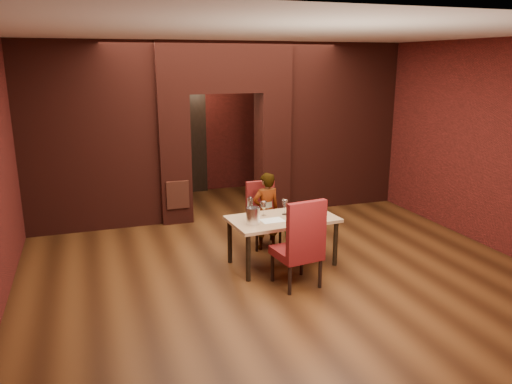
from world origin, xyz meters
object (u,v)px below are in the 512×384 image
Objects in this scene: chair_near at (297,242)px; wine_glass_a at (264,209)px; person_seated at (266,211)px; wine_glass_c at (303,211)px; wine_bucket at (253,216)px; chair_far at (264,215)px; wine_glass_b at (285,207)px; water_bottle at (250,208)px; dining_table at (282,241)px; potted_plant at (291,225)px.

chair_near reaches higher than wine_glass_a.
chair_near is 5.66× the size of wine_glass_a.
person_seated is 5.66× the size of wine_glass_c.
wine_bucket is (-0.49, -0.80, 0.21)m from person_seated.
chair_far is 0.85× the size of chair_near.
person_seated is at bearing -96.01° from chair_far.
wine_glass_c is (0.18, -0.25, -0.00)m from wine_glass_b.
dining_table is at bearing -11.89° from water_bottle.
wine_glass_b is at bearing 94.02° from person_seated.
dining_table is 0.54m from wine_glass_a.
wine_bucket reaches higher than wine_glass_a.
wine_glass_b is 0.54m from water_bottle.
chair_far is 1.08m from wine_bucket.
potted_plant is at bearing -118.80° from chair_near.
person_seated is 3.77× the size of water_bottle.
chair_near is at bearing -121.22° from wine_glass_c.
wine_glass_c reaches higher than potted_plant.
dining_table is 0.54m from wine_glass_c.
dining_table is 1.48× the size of chair_far.
potted_plant is at bearing 45.89° from wine_glass_a.
chair_far is at bearing -159.91° from potted_plant.
water_bottle is at bearing 163.61° from dining_table.
wine_glass_a is 0.57m from wine_glass_c.
wine_glass_b is 0.52× the size of potted_plant.
chair_near reaches higher than dining_table.
chair_near is at bearing -94.10° from chair_far.
person_seated is 0.77m from water_bottle.
wine_glass_b is (0.17, 0.82, 0.22)m from chair_near.
wine_glass_a is 1.28m from potted_plant.
chair_far is 2.39× the size of potted_plant.
chair_far is 0.71m from wine_glass_a.
dining_table is at bearing -90.95° from chair_far.
wine_glass_c is at bearing 1.25° from wine_bucket.
person_seated is at bearing 51.74° from water_bottle.
wine_bucket is at bearing -133.34° from potted_plant.
dining_table is at bearing -122.62° from wine_glass_b.
person_seated is 0.86m from wine_glass_c.
potted_plant is (0.56, 0.98, -0.14)m from dining_table.
dining_table is 4.65× the size of water_bottle.
chair_near is (-0.09, -1.47, 0.09)m from chair_far.
wine_glass_a is at bearing -88.61° from chair_near.
person_seated is at bearing 85.97° from dining_table.
chair_near is 0.87m from wine_glass_b.
chair_far is at bearing 106.22° from wine_glass_c.
wine_bucket is (-0.49, -0.14, 0.47)m from dining_table.
potted_plant is at bearing 55.69° from dining_table.
chair_near is at bearing -111.07° from potted_plant.
wine_bucket is 0.54× the size of potted_plant.
wine_glass_a is 0.25m from water_bottle.
chair_near reaches higher than chair_far.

